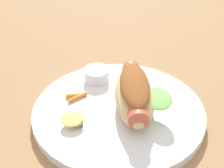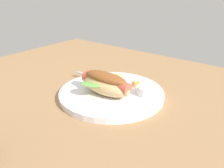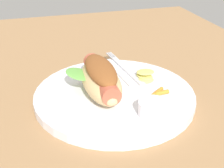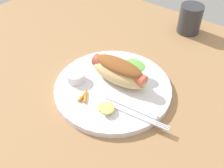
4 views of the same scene
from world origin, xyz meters
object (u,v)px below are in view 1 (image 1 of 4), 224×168
at_px(hot_dog, 135,93).
at_px(knife, 100,139).
at_px(sauce_ramekin, 97,75).
at_px(plate, 118,111).
at_px(chips_pile, 74,119).
at_px(carrot_garnish, 76,97).
at_px(fork, 89,146).

distance_m(hot_dog, knife, 0.10).
bearing_deg(sauce_ramekin, plate, 23.24).
distance_m(chips_pile, carrot_garnish, 0.06).
height_order(fork, carrot_garnish, carrot_garnish).
bearing_deg(plate, hot_dog, 88.87).
height_order(knife, chips_pile, chips_pile).
relative_size(plate, fork, 1.70).
distance_m(hot_dog, chips_pile, 0.11).
relative_size(plate, carrot_garnish, 7.60).
bearing_deg(plate, carrot_garnish, -111.73).
relative_size(sauce_ramekin, chips_pile, 0.86).
distance_m(sauce_ramekin, knife, 0.16).
bearing_deg(chips_pile, hot_dog, 109.24).
xyz_separation_m(plate, sauce_ramekin, (-0.09, -0.04, 0.02)).
distance_m(fork, chips_pile, 0.06).
xyz_separation_m(plate, chips_pile, (0.03, -0.07, 0.02)).
bearing_deg(sauce_ramekin, chips_pile, -16.11).
height_order(fork, chips_pile, chips_pile).
bearing_deg(chips_pile, fork, 23.70).
distance_m(plate, carrot_garnish, 0.08).
bearing_deg(hot_dog, carrot_garnish, -106.50).
height_order(hot_dog, sauce_ramekin, hot_dog).
xyz_separation_m(plate, hot_dog, (0.00, 0.03, 0.04)).
xyz_separation_m(hot_dog, carrot_garnish, (-0.03, -0.10, -0.03)).
distance_m(fork, carrot_garnish, 0.12).
distance_m(knife, chips_pile, 0.06).
bearing_deg(fork, chips_pile, -162.87).
height_order(plate, carrot_garnish, carrot_garnish).
xyz_separation_m(plate, carrot_garnish, (-0.03, -0.07, 0.01)).
relative_size(knife, chips_pile, 2.41).
xyz_separation_m(hot_dog, knife, (0.07, -0.06, -0.03)).
bearing_deg(carrot_garnish, fork, 12.17).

